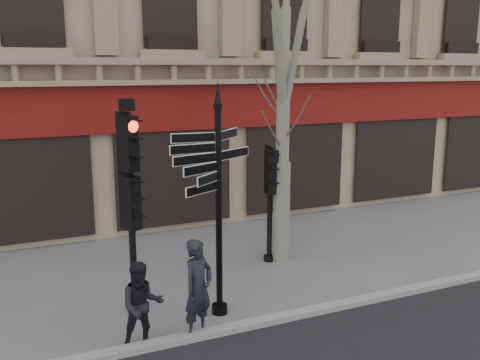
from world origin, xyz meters
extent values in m
plane|color=slate|center=(0.00, 0.00, 0.00)|extent=(80.00, 80.00, 0.00)
cube|color=gray|center=(0.00, -1.40, 0.06)|extent=(80.00, 0.25, 0.12)
cube|color=#5E0C09|center=(0.00, 4.88, 3.60)|extent=(28.00, 0.25, 1.30)
cube|color=#886F58|center=(0.00, 4.65, 4.57)|extent=(28.00, 0.35, 0.74)
cylinder|color=black|center=(-0.83, -0.62, 1.97)|extent=(0.12, 0.12, 3.95)
cylinder|color=black|center=(-0.83, -0.62, 0.09)|extent=(0.31, 0.31, 0.18)
cone|color=black|center=(-0.83, -0.62, 4.26)|extent=(0.13, 0.13, 0.39)
cylinder|color=black|center=(-2.30, 0.19, 1.90)|extent=(0.13, 0.13, 3.80)
cylinder|color=black|center=(-2.30, 0.19, 0.08)|extent=(0.28, 0.28, 0.15)
cube|color=black|center=(-2.30, 0.19, 2.20)|extent=(0.54, 0.47, 1.03)
cube|color=black|center=(-2.30, 0.19, 3.31)|extent=(0.54, 0.47, 1.03)
sphere|color=#FF0C05|center=(-2.30, 0.19, 3.59)|extent=(0.22, 0.22, 0.22)
cube|color=black|center=(-2.30, 0.19, 4.03)|extent=(0.33, 0.37, 0.22)
cylinder|color=black|center=(1.37, 1.55, 1.39)|extent=(0.13, 0.13, 2.79)
cylinder|color=black|center=(1.37, 1.55, 0.08)|extent=(0.29, 0.29, 0.16)
cube|color=black|center=(1.37, 1.55, 2.26)|extent=(0.51, 0.39, 1.06)
cylinder|color=gray|center=(1.61, 1.41, 1.25)|extent=(0.41, 0.41, 2.49)
cylinder|color=gray|center=(1.61, 1.41, 3.17)|extent=(0.32, 0.32, 1.59)
imported|color=black|center=(-1.50, -1.30, 0.90)|extent=(0.78, 0.70, 1.79)
imported|color=black|center=(-2.51, -1.30, 0.77)|extent=(0.80, 0.65, 1.53)
camera|label=1|loc=(-4.42, -9.59, 4.70)|focal=40.00mm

